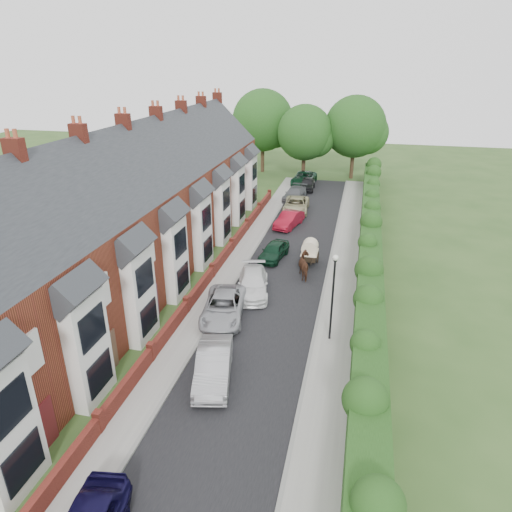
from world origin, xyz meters
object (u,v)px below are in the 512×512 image
at_px(car_red, 289,220).
at_px(horse, 306,266).
at_px(car_green, 274,251).
at_px(horse_cart, 310,250).
at_px(car_silver_b, 224,307).
at_px(car_beige, 296,205).
at_px(car_white, 253,283).
at_px(car_silver_a, 214,366).
at_px(car_black, 307,184).
at_px(lamppost, 333,287).
at_px(car_grey, 295,194).

height_order(car_red, horse, horse).
relative_size(car_green, horse_cart, 1.39).
relative_size(car_silver_b, car_red, 1.21).
bearing_deg(car_beige, horse, -82.32).
bearing_deg(car_white, horse_cart, 48.00).
height_order(car_silver_a, car_black, car_silver_a).
distance_m(car_silver_a, horse, 12.55).
relative_size(lamppost, car_silver_b, 1.00).
xyz_separation_m(car_red, horse_cart, (2.86, -7.95, 0.44)).
xyz_separation_m(car_black, horse_cart, (2.88, -21.15, 0.44)).
bearing_deg(lamppost, horse_cart, 103.40).
height_order(car_silver_a, horse, horse).
height_order(lamppost, horse_cart, lamppost).
bearing_deg(car_silver_a, car_silver_b, 89.53).
bearing_deg(car_grey, car_silver_b, -84.51).
height_order(car_silver_b, car_grey, car_silver_b).
bearing_deg(car_silver_b, car_white, 65.34).
relative_size(car_silver_a, car_silver_b, 0.90).
relative_size(car_silver_b, car_grey, 1.08).
bearing_deg(car_silver_a, car_red, 77.44).
height_order(car_beige, horse_cart, horse_cart).
height_order(car_white, car_red, car_red).
bearing_deg(car_silver_a, horse, 64.28).
height_order(car_grey, horse, horse).
xyz_separation_m(car_green, car_beige, (-0.08, 12.03, 0.07)).
bearing_deg(car_silver_a, car_black, 77.46).
xyz_separation_m(car_silver_a, car_black, (-0.03, 35.60, -0.06)).
bearing_deg(car_black, car_silver_b, -94.16).
height_order(car_silver_b, car_green, car_silver_b).
relative_size(car_green, car_grey, 0.81).
distance_m(car_red, car_beige, 4.52).
bearing_deg(horse_cart, car_silver_a, -101.17).
distance_m(car_white, horse_cart, 6.24).
height_order(car_silver_a, car_silver_b, car_silver_a).
xyz_separation_m(car_red, car_black, (-0.02, 13.21, 0.00)).
xyz_separation_m(lamppost, car_beige, (-5.24, 22.32, -2.57)).
bearing_deg(lamppost, car_beige, 103.22).
xyz_separation_m(lamppost, car_silver_b, (-6.40, 1.00, -2.58)).
relative_size(car_red, car_beige, 0.81).
xyz_separation_m(car_white, car_grey, (-0.58, 22.07, -0.01)).
relative_size(car_silver_a, car_beige, 0.88).
distance_m(car_grey, car_black, 4.56).
distance_m(car_silver_b, car_white, 3.58).
bearing_deg(car_silver_b, horse_cart, 56.55).
bearing_deg(car_silver_a, car_white, 78.86).
xyz_separation_m(car_silver_b, horse_cart, (4.05, 8.85, 0.43)).
height_order(car_grey, car_black, car_black).
height_order(lamppost, car_green, lamppost).
xyz_separation_m(car_beige, car_grey, (-0.76, 4.20, -0.04)).
bearing_deg(car_red, horse_cart, -56.49).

